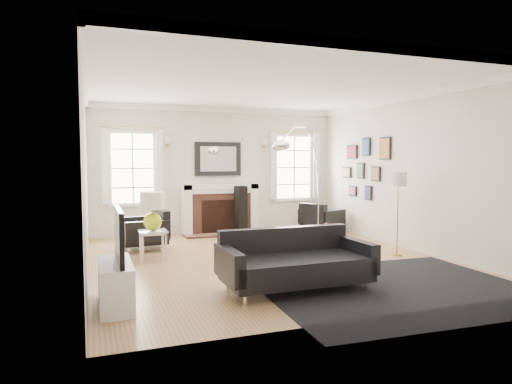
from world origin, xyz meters
name	(u,v)px	position (x,y,z in m)	size (l,w,h in m)	color
floor	(266,259)	(0.00, 0.00, 0.00)	(6.00, 6.00, 0.00)	#9E6742
back_wall	(218,170)	(0.00, 3.00, 1.40)	(5.50, 0.04, 2.80)	beige
front_wall	(374,182)	(0.00, -3.00, 1.40)	(5.50, 0.04, 2.80)	beige
left_wall	(85,176)	(-2.75, 0.00, 1.40)	(0.04, 6.00, 2.80)	beige
right_wall	(406,172)	(2.75, 0.00, 1.40)	(0.04, 6.00, 2.80)	beige
ceiling	(266,87)	(0.00, 0.00, 2.80)	(5.50, 6.00, 0.02)	white
crown_molding	(266,90)	(0.00, 0.00, 2.74)	(5.50, 6.00, 0.12)	white
fireplace	(220,209)	(0.00, 2.79, 0.54)	(1.70, 0.69, 1.11)	white
mantel_mirror	(218,159)	(0.00, 2.95, 1.65)	(1.05, 0.07, 0.75)	black
window_left	(133,168)	(-1.85, 2.95, 1.46)	(1.24, 0.15, 1.62)	white
window_right	(294,167)	(1.85, 2.95, 1.46)	(1.24, 0.15, 1.62)	white
gallery_wall	(365,164)	(2.72, 1.30, 1.53)	(0.04, 1.73, 1.29)	black
tv_unit	(116,277)	(-2.44, -1.70, 0.33)	(0.35, 1.00, 1.09)	white
area_rug	(395,288)	(0.92, -2.17, 0.01)	(3.35, 2.79, 0.01)	black
sofa	(294,263)	(-0.30, -1.75, 0.33)	(1.89, 0.89, 0.62)	black
armchair_left	(146,231)	(-1.75, 1.51, 0.33)	(0.88, 0.96, 0.59)	black
armchair_right	(320,219)	(2.15, 2.17, 0.31)	(0.98, 1.03, 0.55)	black
coffee_table	(312,243)	(0.49, -0.69, 0.36)	(0.88, 0.88, 0.39)	silver
side_table_left	(153,237)	(-1.75, 0.54, 0.38)	(0.44, 0.44, 0.49)	silver
nesting_table	(326,242)	(0.61, -0.92, 0.39)	(0.46, 0.39, 0.51)	silver
gourd_lamp	(152,209)	(-1.75, 0.54, 0.84)	(0.39, 0.39, 0.62)	#BFCA19
orange_vase	(326,229)	(0.61, -0.92, 0.60)	(0.10, 0.10, 0.17)	#B03216
arc_floor_lamp	(301,178)	(1.19, 1.17, 1.28)	(1.68, 1.55, 2.37)	silver
stick_floor_lamp	(398,184)	(2.20, -0.50, 1.23)	(0.29, 0.29, 1.42)	#B99340
speaker_tower	(241,211)	(0.34, 2.38, 0.53)	(0.21, 0.21, 1.07)	black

